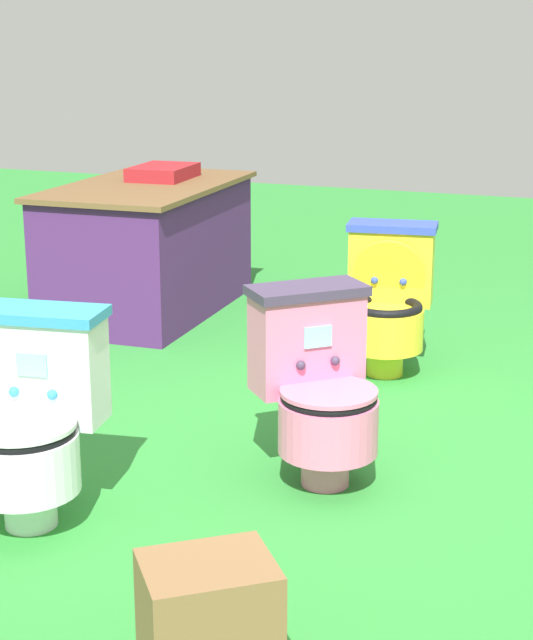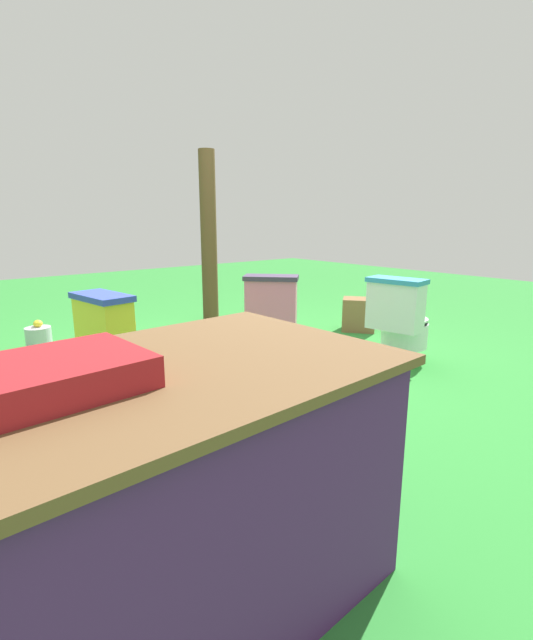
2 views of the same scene
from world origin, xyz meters
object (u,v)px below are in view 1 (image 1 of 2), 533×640
Objects in this scene: toilet_yellow at (388,297)px; vendor_table at (148,247)px; toilet_white at (34,417)px; toilet_pink at (318,385)px; small_crate at (209,624)px.

vendor_table is (0.58, 1.62, 0.02)m from toilet_yellow.
toilet_white is 2.75m from vendor_table.
vendor_table reaches higher than toilet_pink.
toilet_white is 1.18m from small_crate.
toilet_yellow is 2.09× the size of small_crate.
small_crate is at bearing 53.16° from toilet_pink.
small_crate is (-0.67, -0.95, -0.20)m from toilet_white.
toilet_pink and toilet_yellow have the same top height.
vendor_table is 3.76m from small_crate.
toilet_pink is 0.49× the size of vendor_table.
toilet_pink is at bearing -138.46° from vendor_table.
toilet_pink is at bearing -149.26° from toilet_white.
toilet_white is at bearing 55.00° from small_crate.
toilet_white is 2.14m from toilet_yellow.
toilet_white is at bearing -160.71° from vendor_table.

